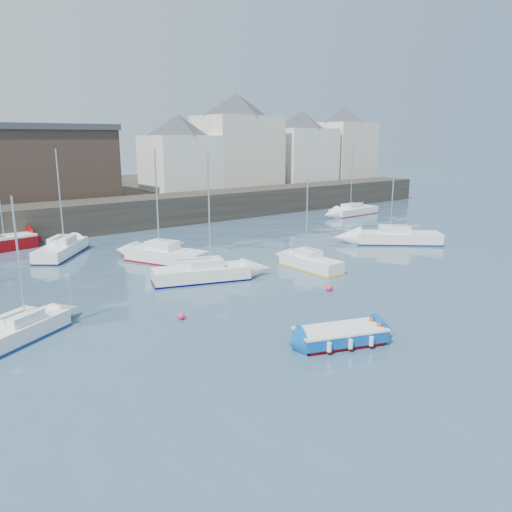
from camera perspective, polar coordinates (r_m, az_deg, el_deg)
water at (r=25.02m, az=17.22°, el=-8.40°), size 220.00×220.00×0.00m
quay_wall at (r=52.36m, az=-15.61°, el=4.61°), size 90.00×5.00×3.00m
land_strip at (r=69.26m, az=-21.32°, el=6.14°), size 90.00×32.00×2.80m
bldg_east_a at (r=67.68m, az=-2.16°, el=13.17°), size 13.36×13.36×11.80m
bldg_east_b at (r=74.25m, az=5.17°, el=12.42°), size 11.88×11.88×9.95m
bldg_east_c at (r=80.62m, az=10.00°, el=12.70°), size 11.14×11.14×10.95m
bldg_east_d at (r=62.46m, az=-8.75°, el=11.69°), size 11.14×11.14×8.95m
warehouse at (r=57.69m, az=-24.62°, el=9.79°), size 16.40×10.40×7.60m
blue_dinghy at (r=22.85m, az=9.61°, el=-8.93°), size 4.37×2.97×0.77m
sailboat_a at (r=25.33m, az=-25.56°, el=-7.76°), size 5.18×3.92×6.56m
sailboat_b at (r=32.36m, az=-6.22°, el=-1.95°), size 6.52×3.83×7.99m
sailboat_c at (r=35.23m, az=6.23°, el=-0.71°), size 1.65×5.00×6.56m
sailboat_d at (r=45.27m, az=15.88°, el=2.08°), size 7.01×6.49×9.25m
sailboat_f at (r=37.41m, az=-10.27°, el=0.10°), size 4.50×6.61×8.24m
sailboat_g at (r=61.28m, az=11.10°, el=5.10°), size 6.84×2.46×8.54m
sailboat_h at (r=41.85m, az=-21.35°, el=0.73°), size 5.60×6.24×8.21m
buoy_near at (r=25.91m, az=-8.51°, el=-7.17°), size 0.37×0.37×0.37m
buoy_mid at (r=30.55m, az=8.34°, el=-3.96°), size 0.43×0.43×0.43m
buoy_far at (r=33.66m, az=-5.25°, el=-2.24°), size 0.35×0.35×0.35m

